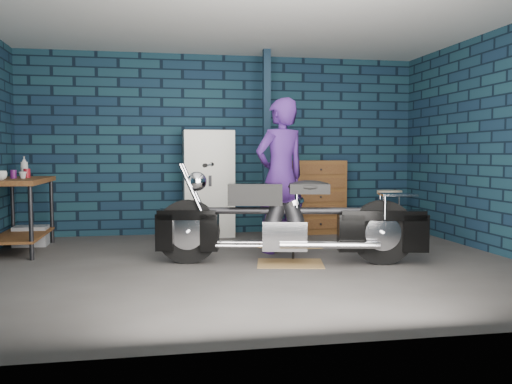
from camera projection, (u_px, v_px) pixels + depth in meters
ground at (253, 265)px, 5.89m from camera, size 6.00×6.00×0.00m
room_walls at (244, 94)px, 6.30m from camera, size 6.02×5.01×2.71m
support_post at (267, 144)px, 7.80m from camera, size 0.10×0.10×2.70m
workbench at (21, 215)px, 6.71m from camera, size 0.60×1.40×0.91m
drip_mat at (290, 263)px, 5.97m from camera, size 0.81×0.68×0.01m
motorcycle at (290, 214)px, 5.93m from camera, size 2.61×1.19×1.11m
person at (281, 176)px, 6.61m from camera, size 0.81×0.67×1.89m
storage_bin at (31, 236)px, 7.14m from camera, size 0.42×0.30×0.26m
locker at (208, 184)px, 7.97m from camera, size 0.72×0.52×1.55m
tool_chest at (316, 197)px, 8.28m from camera, size 0.83×0.46×1.11m
shop_stool at (389, 213)px, 8.03m from camera, size 0.48×0.48×0.67m
cup_a at (1, 175)px, 6.26m from camera, size 0.16×0.16×0.11m
cup_b at (23, 175)px, 6.62m from camera, size 0.12×0.12×0.08m
mug_purple at (13, 174)px, 6.64m from camera, size 0.09×0.09×0.10m
mug_red at (27, 173)px, 6.87m from camera, size 0.11×0.11×0.11m
bottle at (24, 166)px, 7.07m from camera, size 0.14×0.14×0.27m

